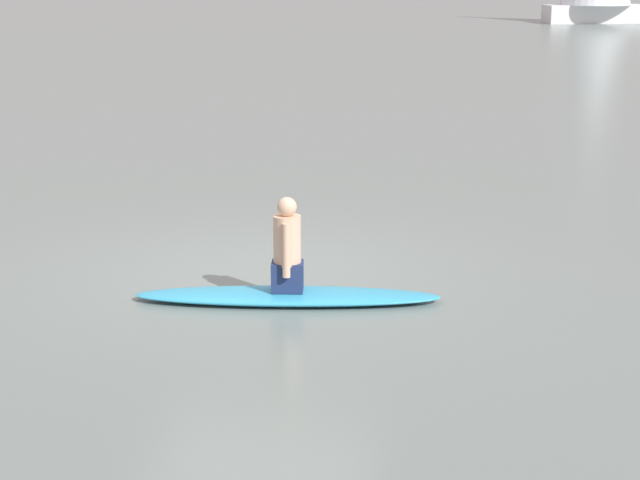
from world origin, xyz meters
TOP-DOWN VIEW (x-y plane):
  - ground_plane at (0.00, 0.00)m, footprint 400.00×400.00m
  - surfboard at (0.98, 0.55)m, footprint 1.07×3.09m
  - person_paddler at (0.98, 0.55)m, footprint 0.41×0.35m

SIDE VIEW (x-z plane):
  - ground_plane at x=0.00m, z-range 0.00..0.00m
  - surfboard at x=0.98m, z-range 0.00..0.12m
  - person_paddler at x=0.98m, z-range 0.07..1.01m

